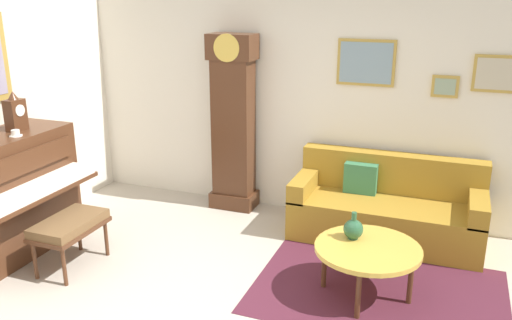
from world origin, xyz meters
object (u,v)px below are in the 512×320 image
piano_bench (69,227)px  mantel_clock (15,113)px  piano (5,197)px  grandfather_clock (233,128)px  green_jug (353,229)px  couch (386,209)px  teacup (16,134)px  coffee_table (368,250)px

piano_bench → mantel_clock: 1.22m
piano → grandfather_clock: 2.48m
piano → mantel_clock: (0.00, 0.27, 0.76)m
piano → green_jug: 3.26m
piano_bench → couch: (2.63, 1.69, -0.09)m
piano → piano_bench: 0.74m
grandfather_clock → mantel_clock: bearing=-133.4°
grandfather_clock → couch: 1.92m
couch → green_jug: bearing=-97.4°
piano → grandfather_clock: size_ratio=0.71×
grandfather_clock → teacup: grandfather_clock is taller
piano → grandfather_clock: (1.55, 1.90, 0.36)m
piano → coffee_table: size_ratio=1.64×
mantel_clock → teacup: size_ratio=3.28×
coffee_table → teacup: 3.32m
piano_bench → coffee_table: 2.68m
piano → piano_bench: bearing=0.8°
couch → teacup: bearing=-153.4°
teacup → green_jug: bearing=9.5°
mantel_clock → piano: bearing=-90.4°
grandfather_clock → teacup: bearing=-127.7°
couch → teacup: size_ratio=16.38×
grandfather_clock → coffee_table: grandfather_clock is taller
coffee_table → mantel_clock: (-3.35, -0.23, 0.94)m
mantel_clock → grandfather_clock: bearing=46.6°
coffee_table → piano_bench: bearing=-169.6°
piano_bench → couch: bearing=32.7°
piano → grandfather_clock: grandfather_clock is taller
teacup → green_jug: 3.17m
piano_bench → piano: bearing=-179.2°
coffee_table → green_jug: (-0.15, 0.11, 0.12)m
couch → mantel_clock: (-3.34, -1.43, 1.04)m
couch → green_jug: (-0.14, -1.09, 0.23)m
green_jug → couch: bearing=82.6°
couch → piano_bench: bearing=-147.3°
couch → teacup: 3.69m
mantel_clock → green_jug: (3.20, 0.34, -0.82)m
piano → couch: size_ratio=0.76×
teacup → mantel_clock: bearing=129.9°
coffee_table → teacup: teacup is taller
piano → couch: 3.76m
piano → mantel_clock: size_ratio=3.79×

